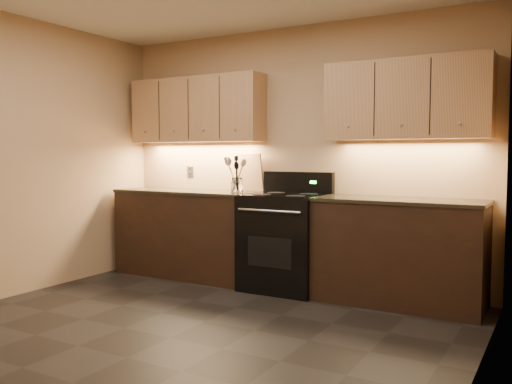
% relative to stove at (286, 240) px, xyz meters
% --- Properties ---
extents(floor, '(4.00, 4.00, 0.00)m').
position_rel_stove_xyz_m(floor, '(-0.08, -1.68, -0.48)').
color(floor, black).
rests_on(floor, ground).
extents(wall_back, '(4.00, 0.04, 2.60)m').
position_rel_stove_xyz_m(wall_back, '(-0.08, 0.32, 0.82)').
color(wall_back, tan).
rests_on(wall_back, ground).
extents(wall_right, '(0.04, 4.00, 2.60)m').
position_rel_stove_xyz_m(wall_right, '(1.92, -1.68, 0.82)').
color(wall_right, tan).
rests_on(wall_right, ground).
extents(counter_left, '(1.62, 0.62, 0.93)m').
position_rel_stove_xyz_m(counter_left, '(-1.18, 0.02, -0.01)').
color(counter_left, black).
rests_on(counter_left, ground).
extents(counter_right, '(1.46, 0.62, 0.93)m').
position_rel_stove_xyz_m(counter_right, '(1.10, 0.02, -0.01)').
color(counter_right, black).
rests_on(counter_right, ground).
extents(stove, '(0.76, 0.68, 1.14)m').
position_rel_stove_xyz_m(stove, '(0.00, 0.00, 0.00)').
color(stove, black).
rests_on(stove, ground).
extents(upper_cab_left, '(1.60, 0.30, 0.70)m').
position_rel_stove_xyz_m(upper_cab_left, '(-1.18, 0.17, 1.32)').
color(upper_cab_left, tan).
rests_on(upper_cab_left, wall_back).
extents(upper_cab_right, '(1.44, 0.30, 0.70)m').
position_rel_stove_xyz_m(upper_cab_right, '(1.10, 0.17, 1.32)').
color(upper_cab_right, tan).
rests_on(upper_cab_right, wall_back).
extents(outlet_plate, '(0.08, 0.01, 0.12)m').
position_rel_stove_xyz_m(outlet_plate, '(-1.38, 0.31, 0.64)').
color(outlet_plate, '#B2B5BA').
rests_on(outlet_plate, wall_back).
extents(utensil_crock, '(0.16, 0.16, 0.15)m').
position_rel_stove_xyz_m(utensil_crock, '(-0.53, -0.04, 0.52)').
color(utensil_crock, white).
rests_on(utensil_crock, counter_left).
extents(cutting_board, '(0.32, 0.13, 0.40)m').
position_rel_stove_xyz_m(cutting_board, '(-0.56, 0.28, 0.65)').
color(cutting_board, tan).
rests_on(cutting_board, counter_left).
extents(wooden_spoon, '(0.15, 0.15, 0.34)m').
position_rel_stove_xyz_m(wooden_spoon, '(-0.57, -0.05, 0.63)').
color(wooden_spoon, tan).
rests_on(wooden_spoon, utensil_crock).
extents(black_spoon, '(0.10, 0.13, 0.31)m').
position_rel_stove_xyz_m(black_spoon, '(-0.54, -0.02, 0.62)').
color(black_spoon, black).
rests_on(black_spoon, utensil_crock).
extents(black_turner, '(0.17, 0.18, 0.40)m').
position_rel_stove_xyz_m(black_turner, '(-0.51, -0.06, 0.66)').
color(black_turner, black).
rests_on(black_turner, utensil_crock).
extents(steel_spatula, '(0.26, 0.12, 0.39)m').
position_rel_stove_xyz_m(steel_spatula, '(-0.51, -0.03, 0.66)').
color(steel_spatula, silver).
rests_on(steel_spatula, utensil_crock).
extents(steel_skimmer, '(0.22, 0.12, 0.36)m').
position_rel_stove_xyz_m(steel_skimmer, '(-0.51, -0.06, 0.64)').
color(steel_skimmer, silver).
rests_on(steel_skimmer, utensil_crock).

